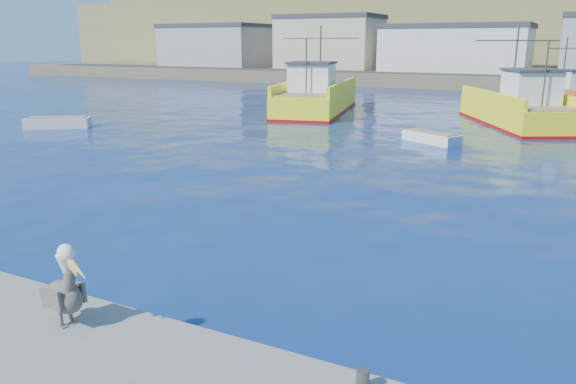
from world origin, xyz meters
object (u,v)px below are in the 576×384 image
at_px(boat_orange, 567,95).
at_px(trawler_yellow_a, 316,97).
at_px(skiff_left, 58,124).
at_px(trawler_yellow_b, 519,109).
at_px(pelican, 65,291).
at_px(skiff_mid, 431,138).

bearing_deg(boat_orange, trawler_yellow_a, -140.90).
bearing_deg(skiff_left, trawler_yellow_b, 29.58).
relative_size(trawler_yellow_a, skiff_left, 3.47).
bearing_deg(pelican, trawler_yellow_a, 107.70).
relative_size(skiff_left, skiff_mid, 1.15).
bearing_deg(skiff_mid, skiff_left, -166.14).
relative_size(trawler_yellow_b, boat_orange, 1.76).
xyz_separation_m(skiff_left, skiff_mid, (23.02, 5.68, -0.04)).
bearing_deg(skiff_left, pelican, -40.47).
bearing_deg(skiff_mid, trawler_yellow_a, 139.71).
bearing_deg(skiff_mid, trawler_yellow_b, 69.27).
distance_m(skiff_left, pelican, 29.57).
bearing_deg(trawler_yellow_a, skiff_left, -126.32).
bearing_deg(skiff_left, boat_orange, 45.79).
bearing_deg(pelican, trawler_yellow_b, 83.19).
height_order(skiff_mid, pelican, pelican).
xyz_separation_m(trawler_yellow_a, skiff_left, (-11.41, -15.52, -0.88)).
xyz_separation_m(trawler_yellow_a, skiff_mid, (11.61, -9.84, -0.92)).
distance_m(boat_orange, pelican, 49.46).
xyz_separation_m(boat_orange, pelican, (-6.54, -49.03, 0.21)).
xyz_separation_m(trawler_yellow_b, pelican, (-4.09, -34.27, 0.10)).
xyz_separation_m(skiff_mid, pelican, (-0.53, -24.86, 0.94)).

